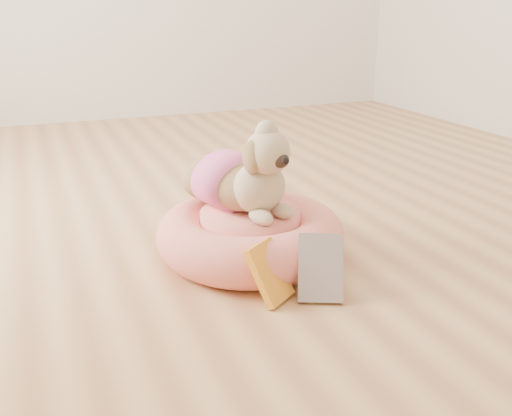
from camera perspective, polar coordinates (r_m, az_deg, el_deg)
name	(u,v)px	position (r m, az deg, el deg)	size (l,w,h in m)	color
floor	(254,218)	(2.23, -0.19, -1.01)	(4.50, 4.50, 0.00)	#B3784A
pet_bed	(250,235)	(1.87, -0.57, -2.69)	(0.61, 0.61, 0.16)	#FF6369
dog	(241,162)	(1.82, -1.49, 4.59)	(0.30, 0.43, 0.32)	brown
book_yellow	(270,273)	(1.61, 1.36, -6.50)	(0.12, 0.02, 0.17)	yellow
book_white	(321,268)	(1.63, 6.48, -5.97)	(0.13, 0.02, 0.19)	white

